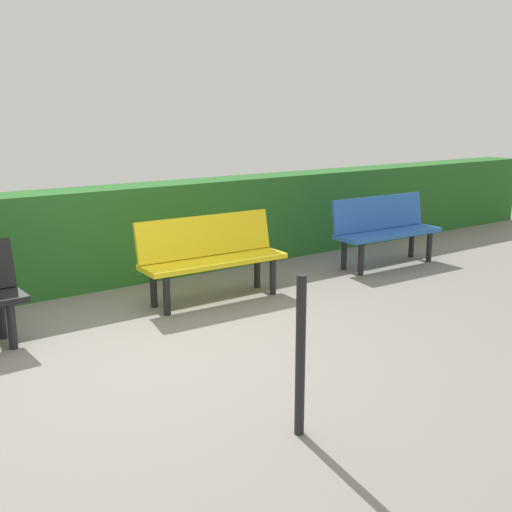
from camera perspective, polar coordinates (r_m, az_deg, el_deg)
ground_plane at (r=5.03m, az=-10.81°, el=-9.30°), size 17.94×17.94×0.00m
bench_blue at (r=7.92m, az=11.79°, el=2.62°), size 1.51×0.50×0.86m
bench_yellow at (r=6.34m, az=-4.17°, el=0.23°), size 1.55×0.51×0.86m
hedge_row at (r=7.30m, az=-9.90°, el=2.29°), size 13.94×0.54×1.08m
railing_post_mid at (r=3.70m, az=4.12°, el=-9.26°), size 0.06×0.06×1.00m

